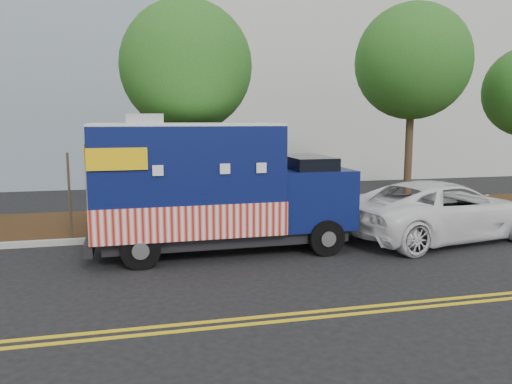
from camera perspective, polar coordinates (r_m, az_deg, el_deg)
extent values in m
plane|color=black|center=(12.60, -8.26, -6.76)|extent=(120.00, 120.00, 0.00)
cube|color=#9E9E99|center=(13.93, -8.82, -4.97)|extent=(120.00, 0.18, 0.15)
cube|color=black|center=(15.98, -9.46, -3.26)|extent=(120.00, 4.00, 0.15)
cube|color=gold|center=(8.41, -5.30, -14.55)|extent=(120.00, 0.10, 0.01)
cube|color=gold|center=(8.18, -5.04, -15.22)|extent=(120.00, 0.10, 0.01)
cylinder|color=#38281C|center=(14.99, -7.75, 3.10)|extent=(0.26, 0.26, 3.82)
sphere|color=#225A19|center=(15.00, -7.97, 14.04)|extent=(3.81, 3.81, 3.81)
cylinder|color=#38281C|center=(18.05, 17.03, 4.31)|extent=(0.26, 0.26, 4.20)
sphere|color=#225A19|center=(18.10, 17.46, 14.03)|extent=(3.87, 3.87, 3.87)
cube|color=#473828|center=(13.96, -20.52, -0.69)|extent=(0.06, 0.06, 2.40)
cube|color=black|center=(12.52, -3.63, -4.72)|extent=(5.84, 2.06, 0.29)
cube|color=#0A144C|center=(12.13, -8.03, 1.66)|extent=(4.40, 2.45, 2.49)
cube|color=red|center=(12.27, -7.95, -2.43)|extent=(4.44, 2.52, 0.78)
cube|color=white|center=(12.05, -8.16, 7.65)|extent=(4.40, 2.45, 0.06)
cube|color=#B7B7BA|center=(11.98, -12.66, 8.18)|extent=(0.84, 0.84, 0.23)
cube|color=#0A144C|center=(12.93, 5.86, -0.44)|extent=(1.90, 2.26, 1.45)
cube|color=black|center=(12.83, 5.69, 2.63)|extent=(1.07, 2.04, 0.67)
cube|color=black|center=(13.37, 9.68, -2.34)|extent=(0.11, 2.08, 0.31)
cube|color=black|center=(12.34, -18.29, -5.19)|extent=(0.22, 2.34, 0.29)
cube|color=#B7B7BA|center=(12.08, -18.46, 1.53)|extent=(0.07, 1.87, 1.97)
cube|color=#B7B7BA|center=(13.39, -7.31, 2.53)|extent=(1.87, 0.07, 1.14)
cube|color=yellow|center=(10.78, -15.61, 3.64)|extent=(1.25, 0.04, 0.47)
cube|color=yellow|center=(13.24, -15.43, 4.48)|extent=(1.25, 0.04, 0.47)
cylinder|color=black|center=(12.17, 8.00, -5.18)|extent=(0.88, 0.30, 0.87)
cylinder|color=black|center=(14.10, 4.71, -3.24)|extent=(0.88, 0.30, 0.87)
cylinder|color=black|center=(11.29, -13.07, -6.40)|extent=(0.88, 0.30, 0.87)
cylinder|color=black|center=(13.35, -13.31, -4.11)|extent=(0.88, 0.30, 0.87)
imported|color=white|center=(14.56, 20.54, -1.94)|extent=(6.10, 3.63, 1.59)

